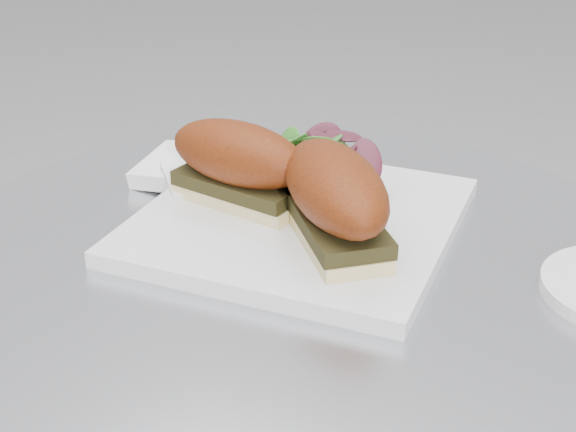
% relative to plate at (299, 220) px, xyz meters
% --- Properties ---
extents(plate, '(0.33, 0.33, 0.02)m').
position_rel_plate_xyz_m(plate, '(0.00, 0.00, 0.00)').
color(plate, white).
rests_on(plate, table).
extents(sandwich_left, '(0.15, 0.07, 0.08)m').
position_rel_plate_xyz_m(sandwich_left, '(-0.06, -0.01, 0.05)').
color(sandwich_left, '#F7E99A').
rests_on(sandwich_left, plate).
extents(sandwich_right, '(0.18, 0.17, 0.08)m').
position_rel_plate_xyz_m(sandwich_right, '(0.05, -0.03, 0.05)').
color(sandwich_right, '#F7E99A').
rests_on(sandwich_right, plate).
extents(salad, '(0.11, 0.11, 0.05)m').
position_rel_plate_xyz_m(salad, '(-0.02, 0.08, 0.03)').
color(salad, '#38812A').
rests_on(salad, plate).
extents(napkin, '(0.12, 0.12, 0.02)m').
position_rel_plate_xyz_m(napkin, '(-0.14, 0.01, 0.00)').
color(napkin, white).
rests_on(napkin, table).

